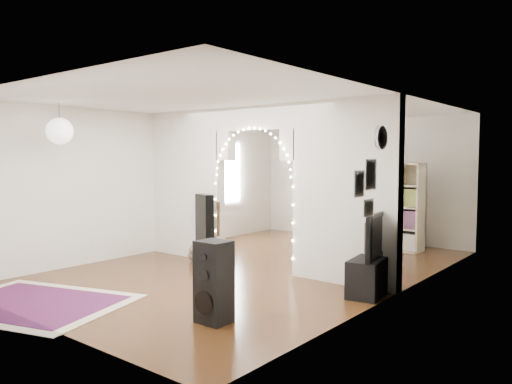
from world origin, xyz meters
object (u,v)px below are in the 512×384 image
Objects in this scene: media_console at (371,275)px; dining_chair_left at (314,229)px; bookcase at (380,205)px; acoustic_guitar at (218,242)px; dining_chair_right at (356,234)px; floor_speaker at (214,282)px; dining_table at (346,221)px.

dining_chair_left is at bearing 123.61° from media_console.
acoustic_guitar is at bearing -111.24° from bookcase.
bookcase is 3.09× the size of dining_chair_right.
floor_speaker is 0.93× the size of media_console.
floor_speaker reaches higher than dining_chair_right.
media_console is at bearing -64.48° from bookcase.
media_console is 4.26m from dining_chair_left.
floor_speaker is 0.53× the size of bookcase.
dining_table reaches higher than media_console.
bookcase is (-1.38, 3.28, 0.62)m from media_console.
dining_table is 1.90m from dining_chair_left.
bookcase reaches higher than dining_chair_right.
dining_table is at bearing 97.97° from floor_speaker.
acoustic_guitar is 1.60× the size of dining_chair_left.
dining_table is (-0.60, 4.18, 0.22)m from floor_speaker.
acoustic_guitar reaches higher than media_console.
floor_speaker reaches higher than dining_chair_left.
bookcase is at bearing 103.91° from media_console.
dining_chair_right is at bearing 101.70° from dining_table.
acoustic_guitar is 0.92× the size of media_console.
floor_speaker is 1.64× the size of dining_chair_right.
acoustic_guitar is at bearing 131.76° from floor_speaker.
acoustic_guitar reaches higher than dining_chair_left.
media_console is at bearing 69.10° from floor_speaker.
floor_speaker is 0.72× the size of dining_table.
dining_table reaches higher than dining_chair_right.
floor_speaker is at bearing -89.36° from dining_table.
dining_table is at bearing -90.00° from bookcase.
dining_chair_right is at bearing 111.56° from media_console.
acoustic_guitar is at bearing -109.44° from dining_chair_right.
bookcase is (1.46, 3.28, 0.47)m from acoustic_guitar.
floor_speaker is at bearing -59.16° from dining_chair_left.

